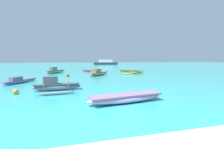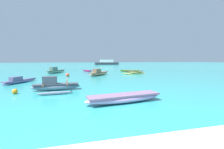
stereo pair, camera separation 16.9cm
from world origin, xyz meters
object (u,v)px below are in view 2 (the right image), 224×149
object	(u,v)px
moored_boat_0	(130,71)
moored_boat_5	(134,72)
moored_boat_1	(87,71)
moored_boat_6	(55,86)
moored_boat_3	(56,71)
moored_boat_2	(99,73)
moored_boat_4	(20,81)
moored_boat_7	(124,98)
mooring_buoy_0	(15,91)
distant_ferry	(107,63)
mooring_buoy_1	(68,75)

from	to	relation	value
moored_boat_0	moored_boat_5	size ratio (longest dim) A/B	0.87
moored_boat_1	moored_boat_6	world-z (taller)	moored_boat_6
moored_boat_3	moored_boat_6	world-z (taller)	moored_boat_3
moored_boat_6	moored_boat_5	bearing A→B (deg)	42.08
moored_boat_2	moored_boat_4	bearing A→B (deg)	163.17
moored_boat_2	moored_boat_6	xyz separation A→B (m)	(-4.36, -9.04, -0.00)
moored_boat_0	moored_boat_7	xyz separation A→B (m)	(-6.68, -17.14, 0.02)
moored_boat_4	moored_boat_3	bearing A→B (deg)	18.05
moored_boat_2	moored_boat_6	distance (m)	10.03
moored_boat_4	moored_boat_5	bearing A→B (deg)	-37.09
moored_boat_0	mooring_buoy_0	world-z (taller)	moored_boat_0
moored_boat_2	distant_ferry	size ratio (longest dim) A/B	0.36
mooring_buoy_1	moored_boat_2	bearing A→B (deg)	5.82
moored_boat_2	distant_ferry	bearing A→B (deg)	29.07
moored_boat_1	moored_boat_6	xyz separation A→B (m)	(-3.34, -15.56, 0.14)
moored_boat_4	moored_boat_2	bearing A→B (deg)	-29.98
moored_boat_2	mooring_buoy_1	bearing A→B (deg)	137.84
moored_boat_5	moored_boat_1	bearing A→B (deg)	-162.22
moored_boat_6	moored_boat_7	size ratio (longest dim) A/B	0.80
moored_boat_6	mooring_buoy_1	size ratio (longest dim) A/B	7.66
moored_boat_0	moored_boat_6	xyz separation A→B (m)	(-10.37, -13.21, 0.11)
moored_boat_5	moored_boat_6	world-z (taller)	moored_boat_6
mooring_buoy_1	distant_ferry	distance (m)	44.90
moored_boat_5	moored_boat_7	size ratio (longest dim) A/B	0.97
distant_ferry	moored_boat_7	bearing A→B (deg)	-100.65
moored_boat_0	moored_boat_3	xyz separation A→B (m)	(-12.08, 0.82, 0.14)
moored_boat_3	mooring_buoy_1	bearing A→B (deg)	-125.58
moored_boat_4	mooring_buoy_1	distance (m)	5.91
moored_boat_7	mooring_buoy_1	size ratio (longest dim) A/B	9.60
moored_boat_1	moored_boat_4	world-z (taller)	moored_boat_4
mooring_buoy_0	distant_ferry	xyz separation A→B (m)	(16.37, 51.98, 0.73)
moored_boat_0	moored_boat_7	distance (m)	18.39
moored_boat_2	mooring_buoy_1	world-z (taller)	moored_boat_2
moored_boat_7	mooring_buoy_0	world-z (taller)	moored_boat_7
moored_boat_1	moored_boat_6	bearing A→B (deg)	-44.88
moored_boat_6	moored_boat_0	bearing A→B (deg)	47.92
moored_boat_7	moored_boat_0	bearing A→B (deg)	60.81
moored_boat_5	mooring_buoy_1	distance (m)	9.64
moored_boat_7	distant_ferry	world-z (taller)	distant_ferry
moored_boat_0	moored_boat_6	world-z (taller)	moored_boat_6
mooring_buoy_0	mooring_buoy_1	bearing A→B (deg)	74.03
moored_boat_6	mooring_buoy_1	distance (m)	8.64
moored_boat_3	moored_boat_4	distance (m)	9.97
moored_boat_5	moored_boat_4	bearing A→B (deg)	-98.98
mooring_buoy_1	moored_boat_1	bearing A→B (deg)	66.82
moored_boat_7	distant_ferry	bearing A→B (deg)	71.44
moored_boat_0	moored_boat_2	xyz separation A→B (m)	(-6.01, -4.18, 0.12)
moored_boat_3	distant_ferry	distance (m)	40.55
moored_boat_0	moored_boat_4	bearing A→B (deg)	-111.59
moored_boat_0	mooring_buoy_0	xyz separation A→B (m)	(-12.65, -13.82, -0.05)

